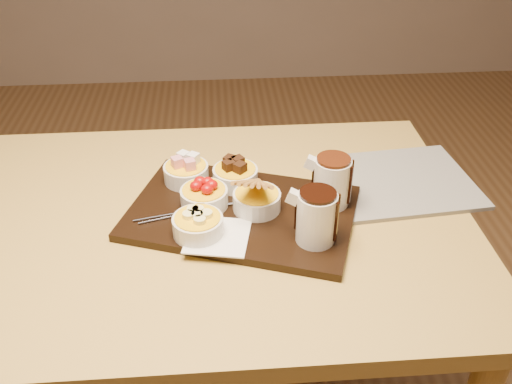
{
  "coord_description": "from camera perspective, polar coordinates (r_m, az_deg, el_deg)",
  "views": [
    {
      "loc": [
        0.07,
        -0.97,
        1.47
      ],
      "look_at": [
        0.15,
        -0.0,
        0.81
      ],
      "focal_mm": 40.0,
      "sensor_mm": 36.0,
      "label": 1
    }
  ],
  "objects": [
    {
      "name": "pitcher_dark_chocolate",
      "position": [
        1.08,
        6.06,
        -2.59
      ],
      "size": [
        0.1,
        0.1,
        0.1
      ],
      "primitive_type": "cylinder",
      "rotation": [
        0.0,
        0.0,
        -0.33
      ],
      "color": "silver",
      "rests_on": "serving_board"
    },
    {
      "name": "bowl_strawberries",
      "position": [
        1.2,
        -5.2,
        -0.55
      ],
      "size": [
        0.1,
        0.1,
        0.04
      ],
      "primitive_type": "cylinder",
      "color": "silver",
      "rests_on": "serving_board"
    },
    {
      "name": "serving_board",
      "position": [
        1.2,
        -1.43,
        -2.08
      ],
      "size": [
        0.53,
        0.43,
        0.02
      ],
      "primitive_type": "cube",
      "rotation": [
        0.0,
        0.0,
        -0.33
      ],
      "color": "black",
      "rests_on": "dining_table"
    },
    {
      "name": "bowl_bananas",
      "position": [
        1.12,
        -5.82,
        -3.38
      ],
      "size": [
        0.1,
        0.1,
        0.04
      ],
      "primitive_type": "cylinder",
      "color": "silver",
      "rests_on": "serving_board"
    },
    {
      "name": "bowl_cake",
      "position": [
        1.26,
        -2.08,
        1.56
      ],
      "size": [
        0.1,
        0.1,
        0.04
      ],
      "primitive_type": "cylinder",
      "color": "silver",
      "rests_on": "serving_board"
    },
    {
      "name": "bowl_marshmallows",
      "position": [
        1.28,
        -6.99,
        1.87
      ],
      "size": [
        0.1,
        0.1,
        0.04
      ],
      "primitive_type": "cylinder",
      "color": "silver",
      "rests_on": "serving_board"
    },
    {
      "name": "dining_table",
      "position": [
        1.27,
        -6.64,
        -6.12
      ],
      "size": [
        1.2,
        0.8,
        0.75
      ],
      "color": "#B59443",
      "rests_on": "ground"
    },
    {
      "name": "bowl_biscotti",
      "position": [
        1.18,
        0.08,
        -0.93
      ],
      "size": [
        0.1,
        0.1,
        0.04
      ],
      "primitive_type": "cylinder",
      "color": "silver",
      "rests_on": "serving_board"
    },
    {
      "name": "fondue_skewers",
      "position": [
        1.19,
        -6.01,
        -1.76
      ],
      "size": [
        0.09,
        0.26,
        0.01
      ],
      "primitive_type": null,
      "rotation": [
        0.0,
        0.0,
        -1.35
      ],
      "color": "silver",
      "rests_on": "serving_board"
    },
    {
      "name": "pitcher_milk_chocolate",
      "position": [
        1.19,
        7.59,
        0.97
      ],
      "size": [
        0.1,
        0.1,
        0.1
      ],
      "primitive_type": "cylinder",
      "rotation": [
        0.0,
        0.0,
        -0.33
      ],
      "color": "silver",
      "rests_on": "serving_board"
    },
    {
      "name": "napkin",
      "position": [
        1.12,
        -3.84,
        -4.42
      ],
      "size": [
        0.14,
        0.14,
        0.0
      ],
      "primitive_type": "cube",
      "rotation": [
        0.0,
        0.0,
        -0.19
      ],
      "color": "white",
      "rests_on": "serving_board"
    },
    {
      "name": "newspaper",
      "position": [
        1.34,
        13.88,
        0.99
      ],
      "size": [
        0.36,
        0.3,
        0.01
      ],
      "primitive_type": "cube",
      "rotation": [
        0.0,
        0.0,
        0.09
      ],
      "color": "beige",
      "rests_on": "dining_table"
    }
  ]
}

